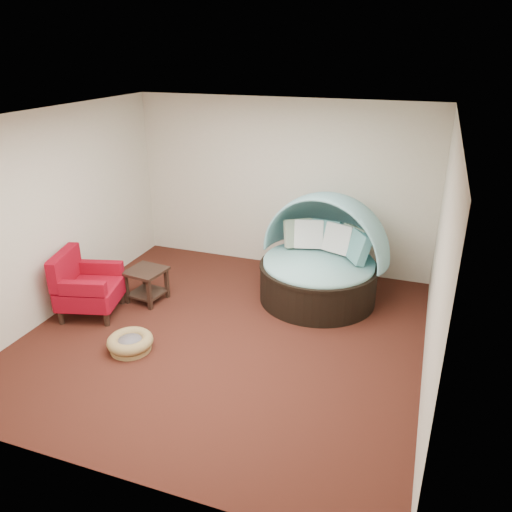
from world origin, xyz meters
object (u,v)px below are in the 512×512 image
(pet_basket, at_px, (130,343))
(red_armchair, at_px, (86,286))
(canopy_daybed, at_px, (322,251))
(side_table, at_px, (146,281))

(pet_basket, distance_m, red_armchair, 1.29)
(canopy_daybed, height_order, side_table, canopy_daybed)
(pet_basket, relative_size, red_armchair, 0.73)
(red_armchair, distance_m, side_table, 0.86)
(pet_basket, height_order, side_table, side_table)
(canopy_daybed, bearing_deg, red_armchair, -139.58)
(pet_basket, relative_size, side_table, 1.23)
(pet_basket, bearing_deg, canopy_daybed, 49.24)
(red_armchair, bearing_deg, pet_basket, -44.60)
(red_armchair, bearing_deg, canopy_daybed, 13.25)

